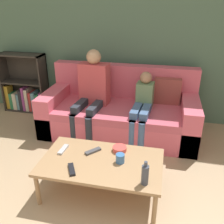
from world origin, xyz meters
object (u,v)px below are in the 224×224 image
Objects in this scene: bookshelf at (26,90)px; cup_near at (120,158)px; tv_remote_2 at (93,151)px; bottle at (145,175)px; tv_remote_0 at (63,149)px; person_adult at (92,88)px; snack_bowl at (120,149)px; tv_remote_1 at (72,169)px; coffee_table at (101,163)px; person_child at (143,105)px; couch at (120,113)px.

bookshelf is 2.54m from cup_near.
bookshelf is 5.99× the size of tv_remote_2.
tv_remote_0 is at bearing 159.63° from bottle.
snack_bowl is (0.56, -0.97, -0.27)m from person_adult.
bookshelf is 2.24m from tv_remote_2.
coffee_table is at bearing 13.36° from tv_remote_1.
coffee_table is at bearing -174.22° from cup_near.
person_child is 4.07× the size of bottle.
snack_bowl is 0.53m from bottle.
tv_remote_1 is at bearing -138.67° from coffee_table.
snack_bowl reaches higher than tv_remote_1.
tv_remote_0 is at bearing -119.96° from person_child.
person_child is at bearing 58.79° from tv_remote_0.
person_adult is at bearing 70.56° from tv_remote_1.
tv_remote_1 is at bearing -75.64° from person_adult.
bookshelf is at bearing 101.29° from tv_remote_1.
tv_remote_2 is (1.63, -1.54, 0.03)m from bookshelf.
person_child is at bearing 97.16° from bottle.
bottle is at bearing 8.24° from tv_remote_2.
couch is 1.08m from snack_bowl.
person_adult is 7.23× the size of tv_remote_2.
person_child is 6.34× the size of snack_bowl.
couch is 1.58m from bottle.
person_adult is 1.66m from bottle.
bookshelf is at bearing 139.39° from cup_near.
person_adult reaches higher than person_child.
cup_near is 0.61× the size of snack_bowl.
bookshelf is at bearing 168.35° from person_child.
bottle is (0.86, -1.40, -0.20)m from person_adult.
cup_near is at bearing -56.49° from person_adult.
coffee_table is 0.19m from cup_near.
bookshelf reaches higher than tv_remote_1.
person_adult reaches higher than bottle.
couch is 13.08× the size of tv_remote_2.
tv_remote_2 is (-0.12, 0.12, 0.04)m from coffee_table.
cup_near is 0.46m from tv_remote_1.
couch is 1.23m from tv_remote_0.
bottle reaches higher than tv_remote_1.
tv_remote_0 is (-0.68, -1.02, -0.13)m from person_child.
tv_remote_0 is 0.30m from tv_remote_2.
snack_bowl is at bearing 56.48° from coffee_table.
person_child is 1.23m from tv_remote_0.
person_child is at bearing 76.57° from coffee_table.
bookshelf is 6.75× the size of snack_bowl.
tv_remote_2 is at bearing 44.05° from tv_remote_1.
tv_remote_1 is (-0.49, -1.30, -0.13)m from person_child.
coffee_table is 0.50m from bottle.
person_adult is 0.71m from person_child.
bottle is (2.18, -1.90, 0.11)m from bookshelf.
couch is 1.74m from bookshelf.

